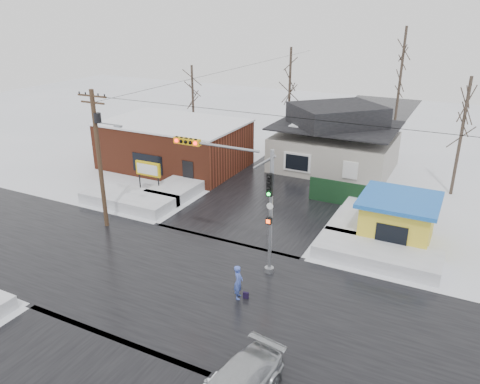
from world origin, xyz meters
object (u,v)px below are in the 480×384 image
at_px(utility_pole, 99,152).
at_px(marquee_sign, 148,170).
at_px(traffic_signal, 244,191).
at_px(kiosk, 398,219).
at_px(pedestrian, 238,282).

relative_size(utility_pole, marquee_sign, 3.53).
height_order(traffic_signal, kiosk, traffic_signal).
xyz_separation_m(traffic_signal, pedestrian, (1.17, -2.90, -3.64)).
height_order(utility_pole, pedestrian, utility_pole).
bearing_deg(pedestrian, kiosk, -49.56).
xyz_separation_m(utility_pole, marquee_sign, (-1.07, 5.99, -3.19)).
distance_m(marquee_sign, pedestrian, 15.77).
relative_size(traffic_signal, kiosk, 1.52).
xyz_separation_m(marquee_sign, kiosk, (18.50, 0.50, -0.46)).
bearing_deg(utility_pole, traffic_signal, -2.95).
xyz_separation_m(marquee_sign, pedestrian, (12.60, -9.43, -1.02)).
bearing_deg(pedestrian, marquee_sign, 34.37).
relative_size(traffic_signal, utility_pole, 0.78).
xyz_separation_m(traffic_signal, utility_pole, (-10.36, 0.53, 0.57)).
bearing_deg(marquee_sign, traffic_signal, -29.72).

